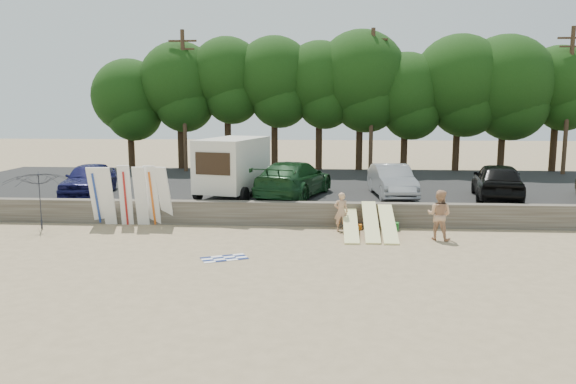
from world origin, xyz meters
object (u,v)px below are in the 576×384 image
Objects in this scene: box_trailer at (233,164)px; beach_umbrella at (38,200)px; car_1 at (294,179)px; beachgoer_b at (439,215)px; cooler at (394,226)px; car_3 at (497,181)px; car_0 at (89,179)px; car_2 at (392,181)px; beachgoer_a at (341,212)px.

beach_umbrella is at bearing -134.30° from box_trailer.
car_1 is 2.19× the size of beach_umbrella.
beachgoer_b reaches higher than cooler.
car_3 reaches higher than car_1.
car_0 is 1.69× the size of beach_umbrella.
car_0 is 2.38× the size of beachgoer_b.
cooler is 14.37m from beach_umbrella.
car_2 is (4.64, 0.43, -0.09)m from car_1.
beachgoer_a is at bearing 2.76° from beach_umbrella.
car_1 is at bearing 9.94° from car_3.
beach_umbrella is (-15.80, 0.63, 0.25)m from beachgoer_b.
beachgoer_a is (4.99, -3.85, -1.47)m from box_trailer.
car_2 is at bearing 18.61° from box_trailer.
car_1 is at bearing -5.62° from car_0.
car_0 is at bearing -20.91° from beachgoer_a.
car_3 reaches higher than car_2.
box_trailer is 0.81× the size of car_1.
car_3 is 3.21× the size of beachgoer_a.
box_trailer is at bearing 178.87° from car_2.
beach_umbrella is (-12.18, -0.59, 0.42)m from beachgoer_a.
cooler is at bearing 3.33° from beach_umbrella.
car_0 is 12.74m from beachgoer_a.
beachgoer_a is at bearing 134.39° from car_1.
car_3 is at bearing -5.78° from car_0.
car_0 is 0.98× the size of car_2.
car_1 is 15.35× the size of cooler.
beachgoer_a is at bearing -125.05° from car_2.
beachgoer_b is at bearing -24.05° from car_0.
beachgoer_b is (5.76, -5.24, -0.60)m from car_1.
car_3 is (9.37, -0.07, 0.01)m from car_1.
car_1 is 3.09× the size of beachgoer_b.
car_3 is at bearing -11.75° from car_2.
car_0 is at bearing 10.11° from car_3.
box_trailer is at bearing -4.00° from beachgoer_b.
car_1 reaches higher than beachgoer_a.
car_3 is at bearing 13.15° from beach_umbrella.
cooler is at bearing 46.30° from car_3.
car_2 is 2.43× the size of beachgoer_b.
car_0 reaches higher than beachgoer_a.
car_2 is 12.06× the size of cooler.
beach_umbrella is (-14.68, -5.04, -0.26)m from car_2.
cooler is at bearing -12.81° from box_trailer.
car_2 is 4.41m from cooler.
car_1 is at bearing 152.16° from cooler.
cooler is (7.12, -3.60, -2.09)m from box_trailer.
car_2 reaches higher than cooler.
box_trailer is 7.12m from car_0.
car_0 is 2.87× the size of beachgoer_a.
car_1 is at bearing 179.64° from car_2.
box_trailer is at bearing -6.99° from car_0.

